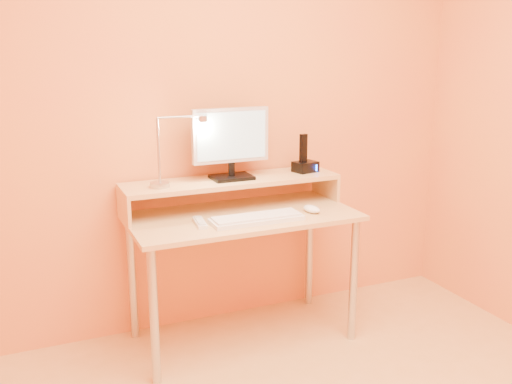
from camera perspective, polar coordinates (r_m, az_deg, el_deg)
name	(u,v)px	position (r m, az deg, el deg)	size (l,w,h in m)	color
wall_back	(220,108)	(3.23, -3.60, 8.35)	(3.00, 0.04, 2.50)	orange
desk_leg_fl	(154,317)	(2.80, -10.09, -12.15)	(0.04, 0.04, 0.69)	#B5B5B7
desk_leg_fr	(354,280)	(3.20, 9.66, -8.65)	(0.04, 0.04, 0.69)	#B5B5B7
desk_leg_bl	(132,279)	(3.24, -12.19, -8.42)	(0.04, 0.04, 0.69)	#B5B5B7
desk_leg_br	(309,251)	(3.60, 5.33, -5.86)	(0.04, 0.04, 0.69)	#B5B5B7
desk_lower	(242,216)	(3.04, -1.39, -2.43)	(1.20, 0.60, 0.03)	tan
shelf_riser_left	(124,207)	(3.00, -13.01, -1.44)	(0.02, 0.30, 0.14)	tan
shelf_riser_right	(325,185)	(3.40, 6.91, 0.68)	(0.02, 0.30, 0.14)	tan
desk_shelf	(232,181)	(3.14, -2.43, 1.09)	(1.20, 0.30, 0.03)	tan
monitor_foot	(232,177)	(3.13, -2.43, 1.48)	(0.22, 0.16, 0.02)	black
monitor_neck	(232,169)	(3.12, -2.44, 2.27)	(0.04, 0.04, 0.07)	black
monitor_panel	(231,135)	(3.10, -2.54, 5.65)	(0.43, 0.04, 0.29)	silver
monitor_back	(229,135)	(3.12, -2.70, 5.71)	(0.39, 0.01, 0.25)	black
monitor_screen	(232,136)	(3.08, -2.42, 5.60)	(0.39, 0.00, 0.25)	#A3D3E6
lamp_base	(160,185)	(2.98, -9.52, 0.72)	(0.10, 0.10, 0.03)	#B5B5B7
lamp_post	(158,151)	(2.95, -9.66, 4.07)	(0.01, 0.01, 0.33)	#B5B5B7
lamp_arm	(180,117)	(2.95, -7.52, 7.41)	(0.01, 0.01, 0.24)	#B5B5B7
lamp_head	(203,119)	(2.99, -5.28, 7.27)	(0.04, 0.04, 0.03)	#B5B5B7
lamp_bulb	(203,122)	(2.99, -5.28, 6.96)	(0.03, 0.03, 0.00)	#FFEAC6
phone_dock	(305,167)	(3.31, 4.92, 2.52)	(0.13, 0.10, 0.06)	black
phone_handset	(303,148)	(3.28, 4.73, 4.38)	(0.04, 0.03, 0.16)	black
phone_led	(317,168)	(3.29, 6.03, 2.41)	(0.01, 0.00, 0.04)	#1877FF
keyboard	(257,219)	(2.91, 0.08, -2.73)	(0.48, 0.15, 0.02)	white
mouse	(312,209)	(3.08, 5.55, -1.69)	(0.06, 0.11, 0.04)	white
remote_control	(200,223)	(2.87, -5.59, -3.06)	(0.05, 0.17, 0.02)	white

